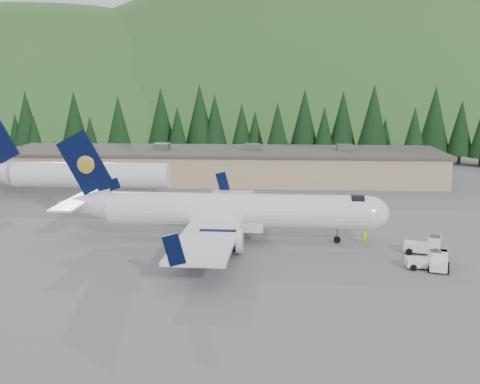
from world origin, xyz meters
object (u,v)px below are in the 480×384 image
Objects in this scene: airliner at (227,212)px; baggage_tug_c at (439,262)px; terminal_building at (222,165)px; baggage_tug_b at (425,246)px; second_airliner at (71,174)px; baggage_tug_a at (427,260)px; ramp_worker at (365,236)px.

airliner reaches higher than baggage_tug_c.
baggage_tug_c is 0.04× the size of terminal_building.
baggage_tug_b is 47.70m from terminal_building.
baggage_tug_a is (42.25, -30.20, -2.61)m from second_airliner.
second_airliner is at bearing 70.86° from baggage_tug_c.
baggage_tug_a is at bearing 78.37° from ramp_worker.
ramp_worker reaches higher than baggage_tug_c.
baggage_tug_a is at bearing 94.93° from baggage_tug_c.
airliner is 0.48× the size of terminal_building.
terminal_building is 42.55m from ramp_worker.
baggage_tug_a is 1.74× the size of ramp_worker.
second_airliner is 25.55m from terminal_building.
airliner is 9.41× the size of baggage_tug_b.
second_airliner is at bearing -71.69° from ramp_worker.
ramp_worker is (37.93, -22.51, -2.46)m from second_airliner.
terminal_building reaches higher than ramp_worker.
baggage_tug_a is 1.05m from baggage_tug_c.
baggage_tug_b is at bearing -60.72° from terminal_building.
second_airliner is at bearing 144.59° from baggage_tug_a.
baggage_tug_c is 51.99m from terminal_building.
second_airliner reaches higher than terminal_building.
airliner reaches higher than ramp_worker.
baggage_tug_c is (43.28, -30.40, -2.63)m from second_airliner.
baggage_tug_b reaches higher than ramp_worker.
airliner is 14.18m from ramp_worker.
second_airliner is 0.39× the size of terminal_building.
ramp_worker is at bearing 50.13° from baggage_tug_c.
baggage_tug_a is 8.82m from ramp_worker.
baggage_tug_c is at bearing -74.72° from baggage_tug_b.
second_airliner reaches higher than ramp_worker.
airliner is at bearing -43.18° from ramp_worker.
ramp_worker is at bearing -30.69° from second_airliner.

